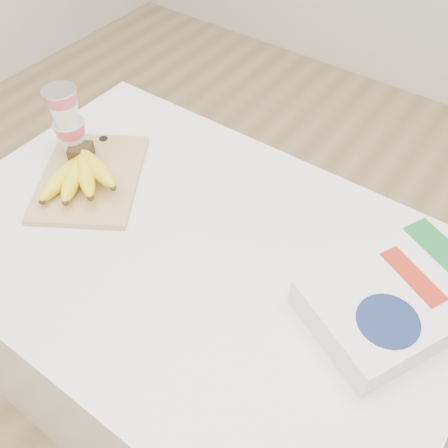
% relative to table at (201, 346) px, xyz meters
% --- Properties ---
extents(table, '(1.03, 0.68, 0.77)m').
position_rel_table_xyz_m(table, '(0.00, 0.00, 0.00)').
color(table, white).
rests_on(table, ground).
extents(cutting_board, '(0.32, 0.35, 0.01)m').
position_rel_table_xyz_m(cutting_board, '(-0.30, 0.02, 0.39)').
color(cutting_board, '#E1AA7B').
rests_on(cutting_board, table).
extents(bananas, '(0.19, 0.19, 0.06)m').
position_rel_table_xyz_m(bananas, '(-0.30, -0.01, 0.42)').
color(bananas, '#382816').
rests_on(bananas, cutting_board).
extents(yogurt_stack, '(0.07, 0.07, 0.17)m').
position_rel_table_xyz_m(yogurt_stack, '(-0.38, 0.05, 0.49)').
color(yogurt_stack, white).
rests_on(yogurt_stack, cutting_board).
extents(cereal_box, '(0.31, 0.35, 0.07)m').
position_rel_table_xyz_m(cereal_box, '(0.36, 0.09, 0.42)').
color(cereal_box, white).
rests_on(cereal_box, table).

